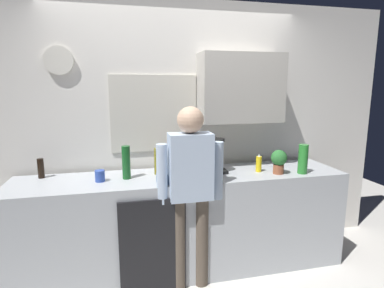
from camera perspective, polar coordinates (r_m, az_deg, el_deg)
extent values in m
plane|color=silver|center=(3.08, -0.27, -24.33)|extent=(8.00, 8.00, 0.00)
cube|color=#B2B7BC|center=(3.10, -1.55, -14.06)|extent=(3.09, 0.64, 0.94)
cube|color=black|center=(2.79, -7.11, -18.27)|extent=(0.56, 0.02, 0.85)
cube|color=white|center=(3.27, -3.14, 2.44)|extent=(4.69, 0.10, 2.60)
cube|color=beige|center=(3.16, -6.95, 5.54)|extent=(0.86, 0.02, 0.76)
cube|color=#8CA5C6|center=(3.17, -6.96, 5.55)|extent=(0.80, 0.02, 0.70)
cube|color=#B7B2A8|center=(3.21, 8.87, 10.04)|extent=(0.84, 0.32, 0.68)
cylinder|color=silver|center=(3.17, -23.16, 13.85)|extent=(0.26, 0.03, 0.26)
cube|color=black|center=(3.04, 4.27, -4.87)|extent=(0.20, 0.20, 0.03)
cube|color=silver|center=(3.06, 3.98, -1.78)|extent=(0.18, 0.08, 0.28)
cylinder|color=black|center=(2.99, 4.46, -3.73)|extent=(0.11, 0.11, 0.11)
cylinder|color=black|center=(2.97, 4.35, 0.71)|extent=(0.17, 0.17, 0.03)
cylinder|color=brown|center=(3.09, -2.23, -2.67)|extent=(0.06, 0.06, 0.23)
cylinder|color=olive|center=(2.96, -6.34, -3.13)|extent=(0.06, 0.06, 0.25)
cylinder|color=maroon|center=(3.07, 0.19, -2.87)|extent=(0.06, 0.06, 0.22)
cylinder|color=black|center=(3.14, -25.86, -4.01)|extent=(0.06, 0.06, 0.18)
cylinder|color=#195923|center=(2.85, -11.92, -3.30)|extent=(0.07, 0.07, 0.30)
cylinder|color=#2D8C33|center=(3.14, 19.58, -2.60)|extent=(0.09, 0.09, 0.28)
cylinder|color=#3351B2|center=(2.85, -16.44, -5.61)|extent=(0.08, 0.08, 0.10)
cylinder|color=#4C72A5|center=(2.75, -4.26, -5.99)|extent=(0.22, 0.22, 0.08)
cylinder|color=#9E5638|center=(3.09, 15.48, -4.42)|extent=(0.10, 0.10, 0.09)
sphere|color=#2D7233|center=(3.06, 15.58, -2.43)|extent=(0.15, 0.15, 0.15)
cylinder|color=yellow|center=(3.11, 12.07, -3.60)|extent=(0.06, 0.06, 0.15)
cone|color=white|center=(3.09, 12.14, -1.98)|extent=(0.02, 0.02, 0.03)
cylinder|color=brown|center=(2.85, -2.34, -17.79)|extent=(0.12, 0.12, 0.82)
cylinder|color=brown|center=(2.89, 1.75, -17.37)|extent=(0.12, 0.12, 0.82)
cube|color=silver|center=(2.61, -0.29, -4.12)|extent=(0.36, 0.20, 0.56)
sphere|color=#D8AD8C|center=(2.54, -0.30, 4.41)|extent=(0.22, 0.22, 0.22)
cylinder|color=silver|center=(2.58, -5.51, -5.49)|extent=(0.09, 0.09, 0.50)
cylinder|color=silver|center=(2.69, 4.73, -4.85)|extent=(0.09, 0.09, 0.50)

